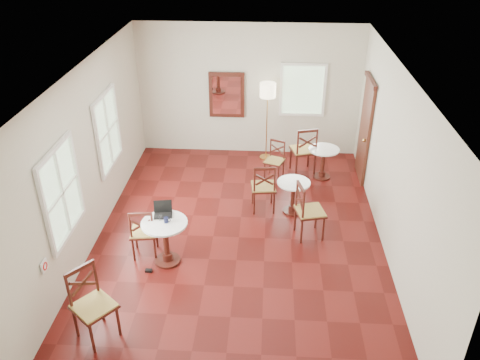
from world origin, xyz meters
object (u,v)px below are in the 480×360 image
(water_glass, at_px, (160,217))
(power_adapter, at_px, (149,271))
(cafe_table_mid, at_px, (293,194))
(laptop, at_px, (163,211))
(chair_near_b, at_px, (93,305))
(cafe_table_near, at_px, (166,238))
(navy_mug, at_px, (166,220))
(chair_back_a, at_px, (304,150))
(cafe_table_back, at_px, (323,160))
(chair_back_b, at_px, (275,160))
(chair_mid_b, at_px, (309,211))
(floor_lamp, at_px, (268,95))
(chair_mid_a, at_px, (263,187))
(mouse, at_px, (162,218))
(chair_near_a, at_px, (144,232))

(water_glass, xyz_separation_m, power_adapter, (-0.18, -0.34, -0.81))
(cafe_table_mid, relative_size, laptop, 1.99)
(cafe_table_mid, bearing_deg, chair_near_b, -130.38)
(cafe_table_near, distance_m, navy_mug, 0.34)
(chair_near_b, relative_size, chair_back_a, 0.99)
(cafe_table_back, bearing_deg, cafe_table_mid, -115.82)
(chair_back_b, bearing_deg, cafe_table_near, -99.25)
(cafe_table_back, relative_size, navy_mug, 6.26)
(chair_mid_b, xyz_separation_m, navy_mug, (-2.30, -0.87, 0.31))
(chair_mid_b, distance_m, floor_lamp, 3.27)
(chair_mid_a, height_order, mouse, chair_mid_a)
(water_glass, bearing_deg, navy_mug, -28.90)
(chair_back_b, xyz_separation_m, floor_lamp, (-0.20, 0.91, 1.11))
(chair_near_b, relative_size, navy_mug, 9.88)
(cafe_table_near, height_order, mouse, mouse)
(chair_near_a, height_order, floor_lamp, floor_lamp)
(chair_near_a, distance_m, chair_mid_b, 2.83)
(cafe_table_mid, distance_m, cafe_table_back, 1.56)
(chair_near_b, relative_size, floor_lamp, 0.60)
(chair_back_a, bearing_deg, mouse, 36.82)
(cafe_table_near, relative_size, laptop, 2.37)
(floor_lamp, distance_m, mouse, 4.19)
(power_adapter, bearing_deg, chair_back_b, 58.30)
(water_glass, relative_size, power_adapter, 0.87)
(water_glass, bearing_deg, chair_near_b, -109.16)
(floor_lamp, bearing_deg, navy_mug, -111.39)
(cafe_table_mid, bearing_deg, cafe_table_near, -142.15)
(cafe_table_back, distance_m, power_adapter, 4.51)
(chair_back_a, distance_m, water_glass, 4.02)
(floor_lamp, height_order, navy_mug, floor_lamp)
(chair_mid_a, height_order, floor_lamp, floor_lamp)
(chair_near_b, height_order, chair_mid_a, chair_near_b)
(chair_mid_b, xyz_separation_m, power_adapter, (-2.59, -1.15, -0.50))
(navy_mug, height_order, power_adapter, navy_mug)
(chair_mid_b, height_order, mouse, chair_mid_b)
(chair_mid_a, xyz_separation_m, floor_lamp, (0.02, 2.20, 1.03))
(cafe_table_back, distance_m, chair_back_a, 0.47)
(chair_back_b, bearing_deg, water_glass, -100.86)
(cafe_table_back, relative_size, chair_mid_a, 0.68)
(cafe_table_mid, relative_size, mouse, 7.84)
(chair_mid_b, bearing_deg, chair_back_a, -15.11)
(water_glass, bearing_deg, chair_near_a, 163.22)
(chair_mid_b, relative_size, chair_back_b, 1.26)
(cafe_table_back, distance_m, chair_mid_a, 1.83)
(chair_near_b, xyz_separation_m, power_adapter, (0.40, 1.33, -0.51))
(mouse, bearing_deg, floor_lamp, 44.66)
(cafe_table_near, xyz_separation_m, chair_near_b, (-0.66, -1.61, 0.05))
(cafe_table_near, xyz_separation_m, chair_mid_a, (1.54, 1.69, 0.01))
(chair_near_a, relative_size, power_adapter, 8.65)
(power_adapter, bearing_deg, chair_near_b, -106.72)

